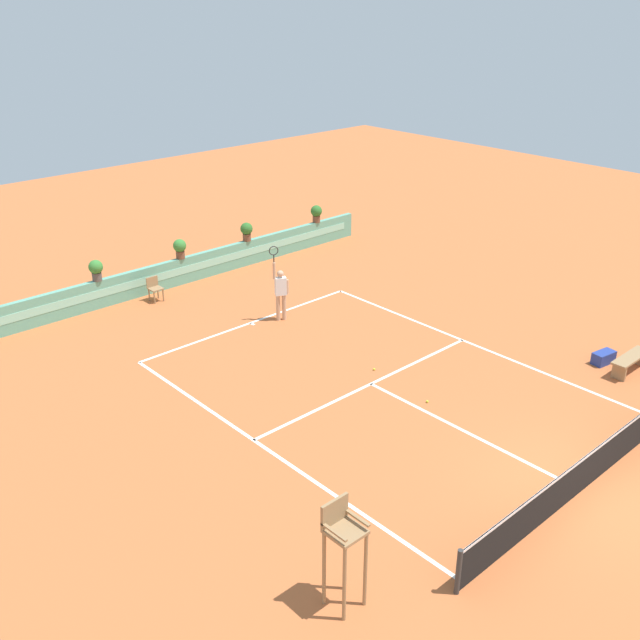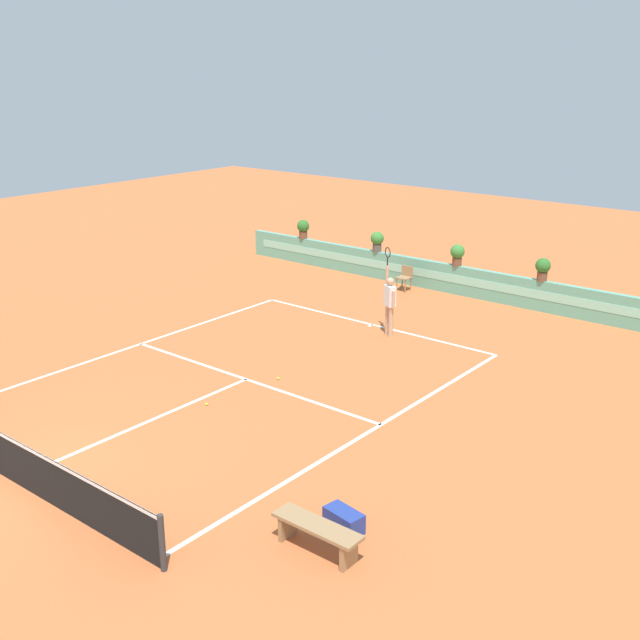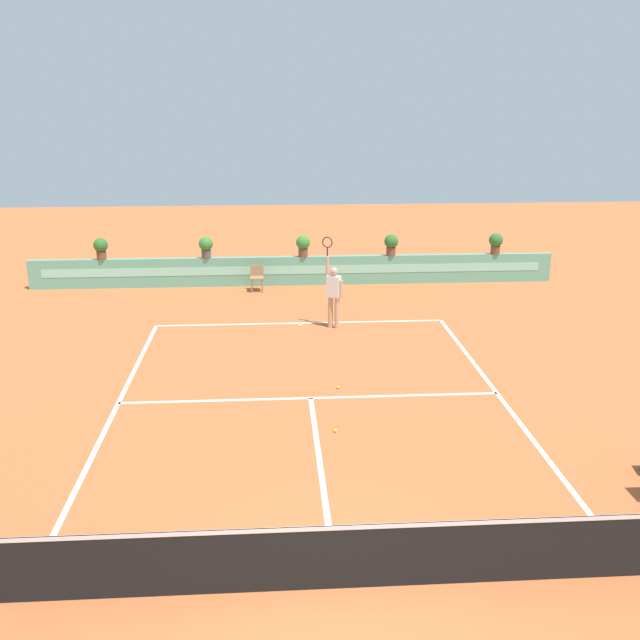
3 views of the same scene
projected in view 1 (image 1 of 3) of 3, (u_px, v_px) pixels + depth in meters
The scene contains 15 objects.
ground_plane at pixel (381, 389), 20.02m from camera, with size 60.00×60.00×0.00m, color #BC6033.
court_lines at pixel (363, 380), 20.50m from camera, with size 8.32×11.94×0.01m.
net at pixel (585, 471), 15.78m from camera, with size 8.92×0.10×1.00m.
back_wall_barrier at pixel (175, 273), 26.79m from camera, with size 18.00×0.21×1.00m.
umpire_chair at pixel (343, 543), 12.54m from camera, with size 0.60×0.60×2.14m.
ball_kid_chair at pixel (155, 288), 25.51m from camera, with size 0.44×0.44×0.85m.
bench_courtside at pixel (631, 360), 20.77m from camera, with size 1.60×0.44×0.51m.
gear_bag at pixel (604, 358), 21.35m from camera, with size 0.70×0.36×0.36m, color navy.
tennis_player at pixel (281, 290), 23.78m from camera, with size 0.56×0.36×2.58m.
tennis_ball_near_baseline at pixel (427, 401), 19.36m from camera, with size 0.07×0.07×0.07m, color #CCE033.
tennis_ball_mid_court at pixel (374, 369), 21.00m from camera, with size 0.07×0.07×0.07m, color #CCE033.
potted_plant_centre at pixel (180, 247), 26.59m from camera, with size 0.48×0.48×0.72m.
potted_plant_right at pixel (247, 230), 28.46m from camera, with size 0.48×0.48×0.72m.
potted_plant_far_right at pixel (316, 213), 30.71m from camera, with size 0.48×0.48×0.72m.
potted_plant_left at pixel (96, 269), 24.56m from camera, with size 0.48×0.48×0.72m.
Camera 1 is at (-13.01, -5.72, 10.03)m, focal length 41.02 mm.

